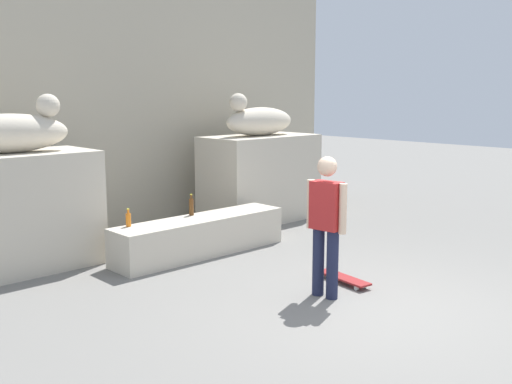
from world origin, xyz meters
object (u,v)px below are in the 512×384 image
at_px(skateboard, 344,278).
at_px(bottle_orange, 128,219).
at_px(statue_reclining_left, 10,132).
at_px(statue_reclining_right, 259,120).
at_px(skater, 326,221).
at_px(bottle_brown, 191,206).

bearing_deg(skateboard, bottle_orange, 39.76).
distance_m(statue_reclining_left, statue_reclining_right, 4.54).
xyz_separation_m(statue_reclining_left, skateboard, (2.75, -3.43, -1.82)).
height_order(skater, bottle_brown, skater).
bearing_deg(skateboard, bottle_brown, 18.65).
relative_size(skateboard, bottle_orange, 3.25).
distance_m(statue_reclining_right, skater, 4.40).
relative_size(statue_reclining_left, skater, 0.99).
relative_size(statue_reclining_left, bottle_orange, 6.55).
bearing_deg(statue_reclining_left, bottle_brown, -14.93).
bearing_deg(statue_reclining_left, skateboard, -44.64).
bearing_deg(bottle_orange, skateboard, -58.29).
height_order(statue_reclining_left, skater, statue_reclining_left).
xyz_separation_m(statue_reclining_right, bottle_orange, (-3.35, -0.91, -1.22)).
relative_size(statue_reclining_left, statue_reclining_right, 1.02).
bearing_deg(skater, bottle_orange, 15.27).
bearing_deg(bottle_orange, skater, -69.59).
xyz_separation_m(statue_reclining_left, bottle_brown, (2.28, -0.90, -1.19)).
xyz_separation_m(skateboard, bottle_brown, (-0.47, 2.53, 0.63)).
bearing_deg(statue_reclining_right, statue_reclining_left, -1.78).
relative_size(statue_reclining_right, bottle_orange, 6.40).
height_order(statue_reclining_right, bottle_orange, statue_reclining_right).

